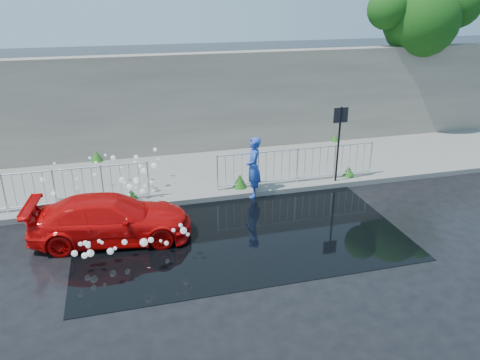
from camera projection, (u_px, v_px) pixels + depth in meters
name	position (u px, v px, depth m)	size (l,w,h in m)	color
ground	(228.00, 254.00, 10.84)	(90.00, 90.00, 0.00)	black
pavement	(192.00, 174.00, 15.28)	(30.00, 4.00, 0.15)	slate
curb	(203.00, 199.00, 13.49)	(30.00, 0.25, 0.16)	slate
retaining_wall	(180.00, 104.00, 16.55)	(30.00, 0.60, 3.50)	#6E675C
puddle	(238.00, 231.00, 11.85)	(8.00, 5.00, 0.01)	black
sign_post	(339.00, 132.00, 13.96)	(0.45, 0.06, 2.50)	black
tree	(425.00, 16.00, 17.98)	(4.74, 2.91, 6.17)	#332114
railing_left	(54.00, 187.00, 12.60)	(5.05, 0.05, 1.10)	silver
railing_right	(297.00, 164.00, 14.27)	(5.05, 0.05, 1.10)	silver
weeds	(186.00, 174.00, 14.66)	(12.17, 3.93, 0.41)	#205516
water_spray	(120.00, 200.00, 12.05)	(3.53, 5.57, 1.06)	white
red_car	(111.00, 219.00, 11.28)	(1.55, 3.82, 1.11)	red
person	(253.00, 167.00, 13.54)	(0.66, 0.43, 1.81)	blue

